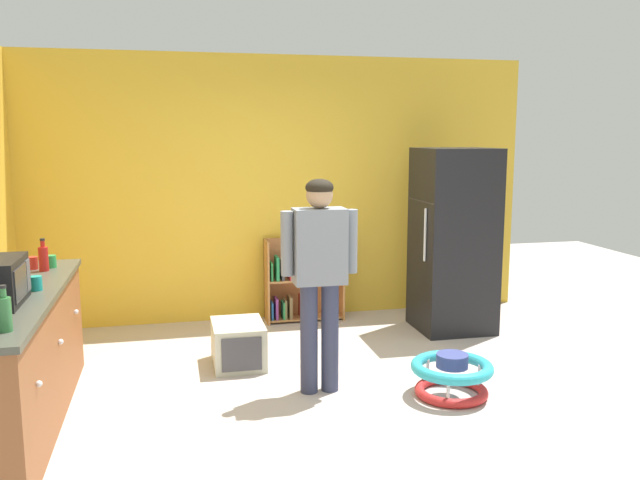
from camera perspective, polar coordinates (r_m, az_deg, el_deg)
ground_plane at (r=4.95m, az=1.64°, el=-13.60°), size 12.00×12.00×0.00m
back_wall at (r=6.87m, az=-3.18°, el=4.43°), size 5.20×0.06×2.70m
kitchen_counter at (r=4.81m, az=-25.15°, el=-9.43°), size 0.65×2.32×0.90m
refrigerator at (r=6.56m, az=11.45°, el=-0.01°), size 0.73×0.68×1.78m
bookshelf at (r=6.86m, az=-1.83°, el=-3.82°), size 0.80×0.28×0.85m
standing_person at (r=4.82m, az=-0.05°, el=-2.30°), size 0.57×0.22×1.60m
baby_walker at (r=5.05m, az=11.30°, el=-11.37°), size 0.60×0.60×0.32m
pet_carrier at (r=5.62m, az=-7.07°, el=-8.89°), size 0.42×0.55×0.36m
banana_bunch at (r=5.61m, az=-24.28°, el=-1.78°), size 0.12×0.16×0.04m
ketchup_bottle at (r=5.33m, az=-22.76°, el=-1.44°), size 0.07×0.07×0.25m
green_glass_bottle at (r=3.80m, az=-25.57°, el=-5.70°), size 0.07×0.07×0.25m
green_cup at (r=5.46m, az=-22.21°, el=-1.73°), size 0.08×0.08×0.09m
teal_cup at (r=4.70m, az=-23.32°, el=-3.46°), size 0.08×0.08×0.09m
white_cup at (r=5.35m, az=-24.73°, el=-2.09°), size 0.08×0.08×0.09m
red_cup at (r=5.45m, az=-23.57°, el=-1.83°), size 0.08×0.08×0.09m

